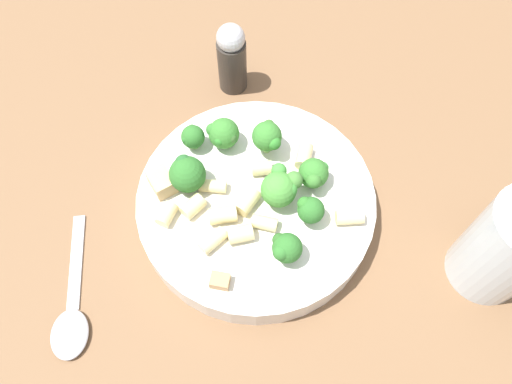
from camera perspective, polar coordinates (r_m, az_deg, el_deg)
name	(u,v)px	position (r m, az deg, el deg)	size (l,w,h in m)	color
ground_plane	(256,211)	(0.54, 0.00, -2.23)	(2.00, 2.00, 0.00)	brown
pasta_bowl	(256,203)	(0.52, 0.00, -1.26)	(0.24, 0.24, 0.03)	silver
broccoli_floret_0	(286,248)	(0.46, 3.43, -6.42)	(0.03, 0.03, 0.03)	#93B766
broccoli_floret_1	(186,176)	(0.50, -8.01, 1.80)	(0.04, 0.04, 0.04)	#93B766
broccoli_floret_2	(310,209)	(0.48, 6.15, -1.96)	(0.03, 0.03, 0.03)	#9EC175
broccoli_floret_3	(281,185)	(0.49, 2.91, 0.77)	(0.04, 0.04, 0.04)	#9EC175
broccoli_floret_4	(192,137)	(0.53, -7.28, 6.31)	(0.03, 0.02, 0.03)	#84AD60
broccoli_floret_5	(270,137)	(0.52, 1.57, 6.31)	(0.03, 0.03, 0.04)	#9EC175
broccoli_floret_6	(223,134)	(0.53, -3.76, 6.67)	(0.03, 0.03, 0.04)	#93B766
broccoli_floret_7	(314,174)	(0.50, 6.64, 2.08)	(0.04, 0.03, 0.03)	#93B766
rigatoni_0	(247,201)	(0.50, -1.00, -1.08)	(0.02, 0.02, 0.03)	beige
rigatoni_1	(223,215)	(0.49, -3.82, -2.64)	(0.02, 0.02, 0.03)	beige
rigatoni_2	(264,223)	(0.49, 0.97, -3.54)	(0.01, 0.01, 0.03)	beige
rigatoni_3	(213,184)	(0.51, -4.92, 0.87)	(0.01, 0.01, 0.03)	beige
rigatoni_4	(213,241)	(0.48, -4.94, -5.55)	(0.01, 0.01, 0.03)	beige
rigatoni_5	(350,217)	(0.50, 10.65, -2.85)	(0.01, 0.01, 0.03)	beige
rigatoni_6	(240,234)	(0.48, -1.79, -4.82)	(0.02, 0.02, 0.02)	beige
rigatoni_7	(304,156)	(0.53, 5.51, 4.12)	(0.02, 0.02, 0.03)	beige
rigatoni_8	(193,207)	(0.50, -7.23, -1.66)	(0.02, 0.02, 0.02)	beige
rigatoni_9	(167,214)	(0.50, -10.17, -2.51)	(0.02, 0.02, 0.02)	beige
rigatoni_10	(258,167)	(0.52, 0.21, 2.84)	(0.02, 0.02, 0.02)	beige
chicken_chunk_0	(220,281)	(0.47, -4.14, -10.10)	(0.02, 0.01, 0.01)	tan
chicken_chunk_1	(162,182)	(0.51, -10.72, 1.10)	(0.03, 0.02, 0.02)	tan
drinking_glass	(503,251)	(0.52, 26.43, -6.08)	(0.07, 0.07, 0.12)	silver
pepper_shaker	(232,58)	(0.60, -2.78, 15.10)	(0.03, 0.03, 0.09)	#332D28
spoon	(71,314)	(0.53, -20.34, -12.94)	(0.15, 0.07, 0.01)	#B2B2B7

